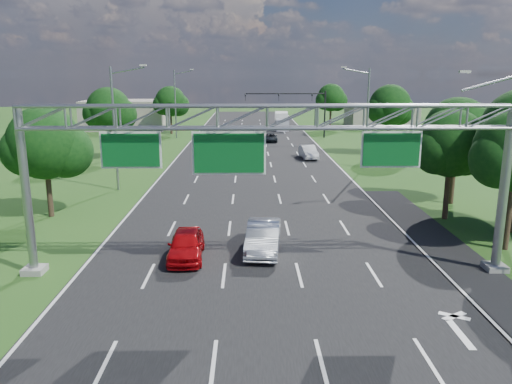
{
  "coord_description": "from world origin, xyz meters",
  "views": [
    {
      "loc": [
        -0.62,
        -10.8,
        9.38
      ],
      "look_at": [
        -0.21,
        15.01,
        3.28
      ],
      "focal_mm": 35.0,
      "sensor_mm": 36.0,
      "label": 1
    }
  ],
  "objects_px": {
    "traffic_signal": "(302,103)",
    "silver_sedan": "(263,237)",
    "red_coupe": "(186,245)",
    "sign_gantry": "(269,130)",
    "box_truck": "(282,121)"
  },
  "relations": [
    {
      "from": "traffic_signal",
      "to": "red_coupe",
      "type": "bearing_deg",
      "value": -102.51
    },
    {
      "from": "sign_gantry",
      "to": "traffic_signal",
      "type": "xyz_separation_m",
      "value": [
        7.15,
        53.0,
        -1.72
      ]
    },
    {
      "from": "red_coupe",
      "to": "silver_sedan",
      "type": "height_order",
      "value": "silver_sedan"
    },
    {
      "from": "traffic_signal",
      "to": "red_coupe",
      "type": "height_order",
      "value": "traffic_signal"
    },
    {
      "from": "sign_gantry",
      "to": "red_coupe",
      "type": "height_order",
      "value": "sign_gantry"
    },
    {
      "from": "sign_gantry",
      "to": "box_truck",
      "type": "height_order",
      "value": "sign_gantry"
    },
    {
      "from": "sign_gantry",
      "to": "red_coupe",
      "type": "bearing_deg",
      "value": 156.1
    },
    {
      "from": "sign_gantry",
      "to": "red_coupe",
      "type": "xyz_separation_m",
      "value": [
        -4.2,
        1.86,
        -6.14
      ]
    },
    {
      "from": "red_coupe",
      "to": "silver_sedan",
      "type": "bearing_deg",
      "value": 11.84
    },
    {
      "from": "silver_sedan",
      "to": "traffic_signal",
      "type": "bearing_deg",
      "value": 87.05
    },
    {
      "from": "traffic_signal",
      "to": "silver_sedan",
      "type": "xyz_separation_m",
      "value": [
        -7.3,
        -50.13,
        -4.35
      ]
    },
    {
      "from": "sign_gantry",
      "to": "box_truck",
      "type": "bearing_deg",
      "value": 85.65
    },
    {
      "from": "traffic_signal",
      "to": "red_coupe",
      "type": "distance_m",
      "value": 52.57
    },
    {
      "from": "red_coupe",
      "to": "traffic_signal",
      "type": "bearing_deg",
      "value": 75.35
    },
    {
      "from": "traffic_signal",
      "to": "silver_sedan",
      "type": "height_order",
      "value": "traffic_signal"
    }
  ]
}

